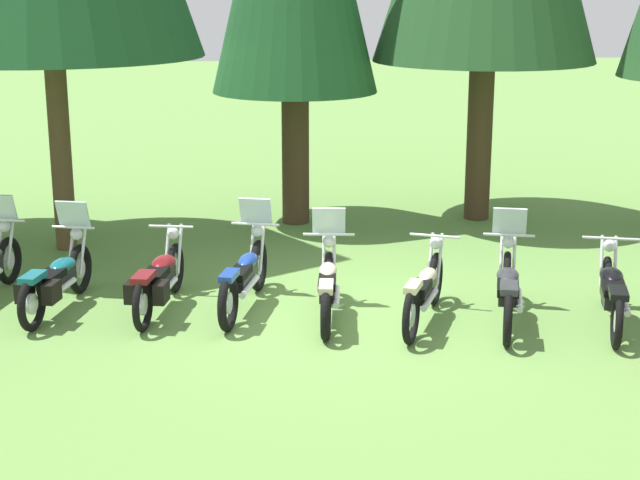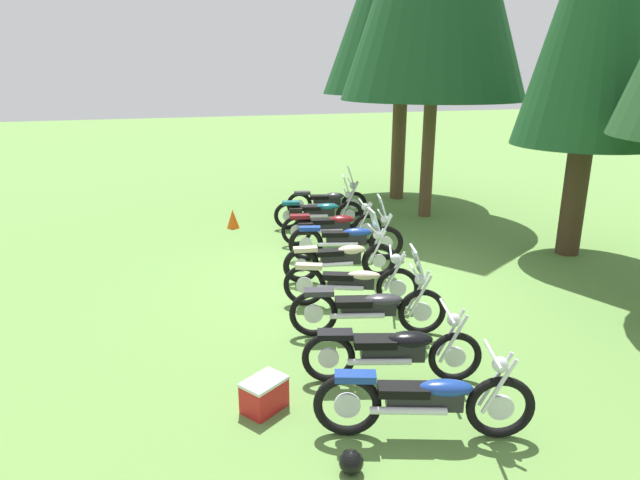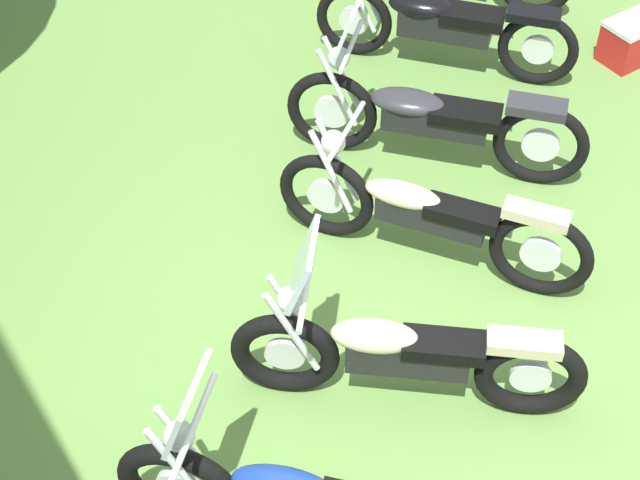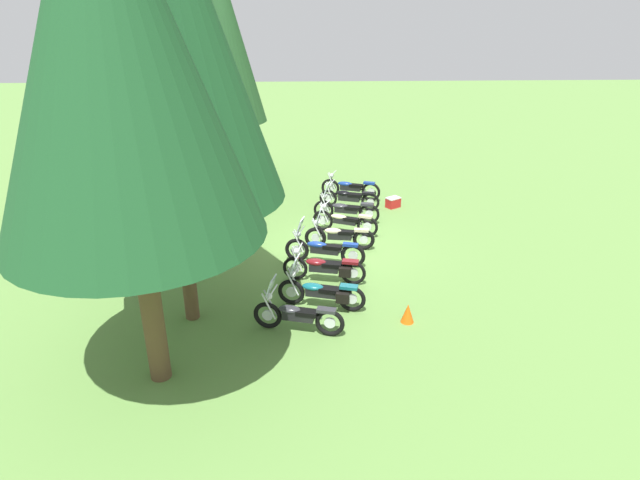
# 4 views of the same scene
# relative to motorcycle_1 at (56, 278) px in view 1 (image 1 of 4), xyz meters

# --- Properties ---
(ground_plane) EXTENTS (80.00, 80.00, 0.00)m
(ground_plane) POSITION_rel_motorcycle_1_xyz_m (3.57, -0.57, -0.45)
(ground_plane) COLOR #608C42
(motorcycle_1) EXTENTS (0.90, 2.20, 1.36)m
(motorcycle_1) POSITION_rel_motorcycle_1_xyz_m (0.00, 0.00, 0.00)
(motorcycle_1) COLOR black
(motorcycle_1) RESTS_ON ground_plane
(motorcycle_2) EXTENTS (0.87, 2.27, 1.00)m
(motorcycle_2) POSITION_rel_motorcycle_1_xyz_m (1.35, -0.15, -0.00)
(motorcycle_2) COLOR black
(motorcycle_2) RESTS_ON ground_plane
(motorcycle_3) EXTENTS (0.90, 2.35, 1.37)m
(motorcycle_3) POSITION_rel_motorcycle_1_xyz_m (2.48, -0.14, 0.01)
(motorcycle_3) COLOR black
(motorcycle_3) RESTS_ON ground_plane
(motorcycle_4) EXTENTS (0.68, 2.18, 1.35)m
(motorcycle_4) POSITION_rel_motorcycle_1_xyz_m (3.53, -0.66, -0.01)
(motorcycle_4) COLOR black
(motorcycle_4) RESTS_ON ground_plane
(motorcycle_5) EXTENTS (1.05, 2.13, 1.01)m
(motorcycle_5) POSITION_rel_motorcycle_1_xyz_m (4.74, -0.94, -0.02)
(motorcycle_5) COLOR black
(motorcycle_5) RESTS_ON ground_plane
(motorcycle_6) EXTENTS (0.88, 2.28, 1.37)m
(motorcycle_6) POSITION_rel_motorcycle_1_xyz_m (5.79, -1.06, 0.01)
(motorcycle_6) COLOR black
(motorcycle_6) RESTS_ON ground_plane
(motorcycle_7) EXTENTS (0.94, 2.21, 0.99)m
(motorcycle_7) POSITION_rel_motorcycle_1_xyz_m (7.08, -1.29, -0.00)
(motorcycle_7) COLOR black
(motorcycle_7) RESTS_ON ground_plane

